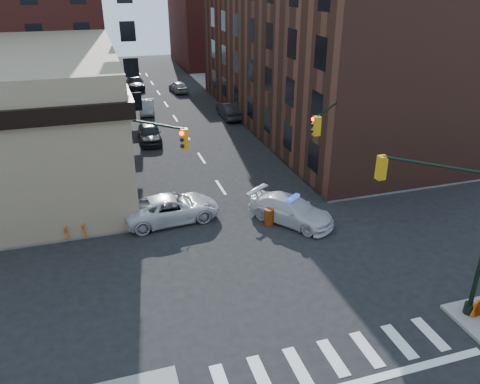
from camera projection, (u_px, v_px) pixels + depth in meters
ground at (271, 264)px, 24.12m from camera, size 140.00×140.00×0.00m
sidewalk_ne at (350, 92)px, 58.59m from camera, size 34.00×54.50×0.15m
commercial_row_ne at (318, 51)px, 44.10m from camera, size 14.00×34.00×14.00m
filler_nw at (26, 15)px, 70.03m from camera, size 20.00×18.00×16.00m
filler_ne at (226, 25)px, 75.49m from camera, size 16.00×16.00×12.00m
signal_pole_se at (461, 217)px, 19.01m from camera, size 5.40×5.27×8.00m
signal_pole_nw at (138, 162)px, 25.32m from camera, size 3.58×3.67×8.00m
signal_pole_ne at (332, 141)px, 28.48m from camera, size 3.67×3.58×8.00m
tree_ne_near at (250, 84)px, 47.14m from camera, size 3.00×3.00×4.85m
tree_ne_far at (229, 70)px, 54.06m from camera, size 3.00×3.00×4.85m
police_car at (291, 210)px, 27.94m from camera, size 4.89×5.62×1.55m
pickup at (171, 208)px, 28.11m from camera, size 6.01×3.19×1.61m
parked_car_wnear at (149, 133)px, 41.28m from camera, size 2.14×4.83×1.62m
parked_car_wfar at (147, 107)px, 49.82m from camera, size 1.99×4.40×1.40m
parked_car_wdeep at (135, 83)px, 60.39m from camera, size 2.29×5.41×1.56m
parked_car_enear at (230, 110)px, 48.15m from camera, size 1.79×5.03×1.65m
parked_car_efar at (178, 86)px, 58.77m from camera, size 2.16×4.28×1.40m
pedestrian_a at (126, 214)px, 27.09m from camera, size 0.68×0.56×1.60m
pedestrian_b at (80, 220)px, 26.40m from camera, size 0.90×0.75×1.67m
pedestrian_c at (36, 221)px, 26.37m from camera, size 0.98×0.80×1.56m
barrel_road at (269, 217)px, 27.74m from camera, size 0.76×0.76×1.03m
barrel_bank at (159, 215)px, 27.94m from camera, size 0.69×0.69×1.02m
barricade_nw_a at (128, 206)px, 28.96m from camera, size 1.13×0.63×0.82m
barricade_nw_b at (74, 229)px, 26.20m from camera, size 1.25×0.65×0.92m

